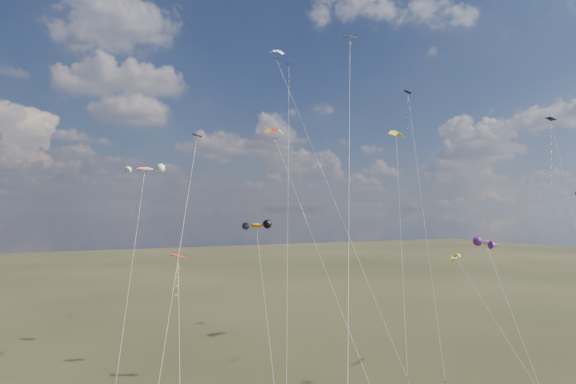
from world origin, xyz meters
name	(u,v)px	position (x,y,z in m)	size (l,w,h in m)	color
diamond_black_high	(409,123)	(23.39, 26.05, 29.46)	(12.33, 19.87, 34.43)	black
diamond_navy_tall	(289,96)	(9.57, 36.69, 34.04)	(15.07, 28.67, 39.94)	#0F1D47
diamond_black_mid	(186,206)	(-12.86, 11.52, 17.38)	(7.64, 12.90, 24.11)	black
diamond_red_low	(178,283)	(-13.18, 12.72, 10.87)	(3.37, 11.83, 13.30)	red
diamond_navy_right	(554,162)	(19.10, 0.64, 21.55)	(9.03, 12.21, 25.89)	#08104B
diamond_orange_center	(349,130)	(-2.71, 2.12, 23.24)	(12.99, 18.67, 32.86)	orange
parafoil_yellow	(396,132)	(18.69, 23.11, 27.36)	(10.20, 13.45, 28.13)	yellow
parafoil_blue_white	(277,53)	(2.88, 26.87, 36.83)	(6.25, 20.61, 37.73)	#1448B8
parafoil_tricolor	(275,131)	(-0.80, 19.50, 25.66)	(2.45, 23.33, 26.42)	gold
novelty_orange_black	(257,226)	(-4.17, 16.79, 15.48)	(3.83, 11.34, 16.09)	orange
novelty_white_purple	(487,244)	(7.71, -1.61, 14.41)	(2.05, 9.38, 14.89)	silver
novelty_redwhite_stripe	(145,170)	(-12.98, 28.51, 21.67)	(7.61, 16.39, 22.34)	red
novelty_blue_yellow	(457,258)	(17.62, 11.49, 11.75)	(3.29, 9.05, 12.18)	blue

